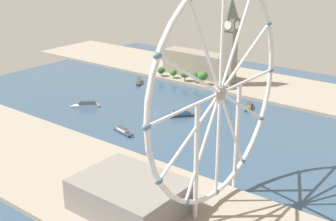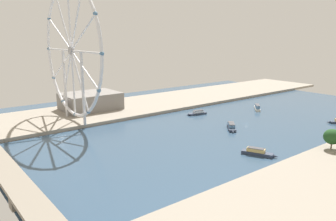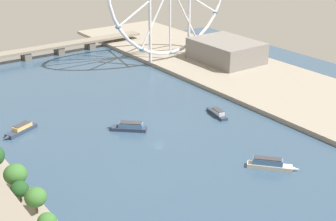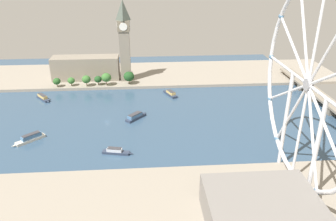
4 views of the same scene
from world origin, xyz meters
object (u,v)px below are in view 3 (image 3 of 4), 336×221
(riverside_hall, at_px, (226,51))
(tour_boat_0, at_px, (270,164))
(tour_boat_3, at_px, (129,127))
(tour_boat_2, at_px, (217,113))
(tour_boat_1, at_px, (21,129))
(river_bridge, at_px, (26,52))

(riverside_hall, xyz_separation_m, tour_boat_0, (-101.60, -145.60, -9.20))
(tour_boat_3, bearing_deg, tour_boat_2, -150.78)
(tour_boat_2, relative_size, tour_boat_3, 1.12)
(tour_boat_2, bearing_deg, tour_boat_3, 88.59)
(tour_boat_2, bearing_deg, tour_boat_1, 78.31)
(tour_boat_0, bearing_deg, riverside_hall, 103.30)
(riverside_hall, xyz_separation_m, river_bridge, (-131.33, 111.42, -5.28))
(riverside_hall, relative_size, tour_boat_3, 2.74)
(tour_boat_1, bearing_deg, tour_boat_2, 132.44)
(river_bridge, bearing_deg, tour_boat_1, -111.74)
(tour_boat_2, bearing_deg, tour_boat_0, 172.71)
(tour_boat_3, bearing_deg, river_bridge, -48.81)
(tour_boat_0, relative_size, tour_boat_1, 0.93)
(tour_boat_1, height_order, tour_boat_2, tour_boat_1)
(tour_boat_1, xyz_separation_m, tour_boat_2, (109.70, -47.71, -0.20))
(riverside_hall, bearing_deg, tour_boat_2, -134.87)
(tour_boat_0, xyz_separation_m, tour_boat_1, (-86.58, 114.46, -0.38))
(tour_boat_0, relative_size, tour_boat_2, 0.96)
(riverside_hall, relative_size, tour_boat_0, 2.55)
(river_bridge, distance_m, tour_boat_3, 177.03)
(riverside_hall, distance_m, tour_boat_1, 190.98)
(tour_boat_0, xyz_separation_m, tour_boat_2, (23.12, 66.75, -0.58))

